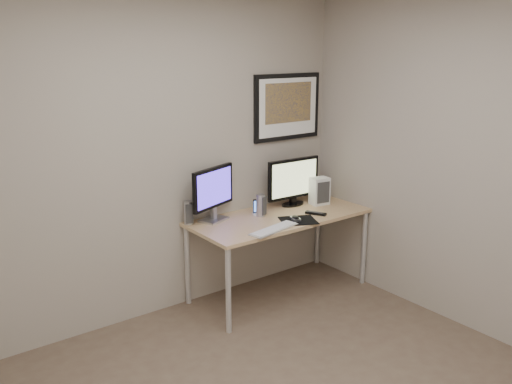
% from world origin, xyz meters
% --- Properties ---
extents(room, '(3.60, 3.60, 3.60)m').
position_xyz_m(room, '(0.00, 0.45, 1.64)').
color(room, white).
rests_on(room, ground).
extents(desk, '(1.60, 0.70, 0.73)m').
position_xyz_m(desk, '(1.00, 1.35, 0.66)').
color(desk, '#A1784E').
rests_on(desk, floor).
extents(framed_art, '(0.75, 0.04, 0.60)m').
position_xyz_m(framed_art, '(1.35, 1.68, 1.62)').
color(framed_art, black).
rests_on(framed_art, room).
extents(monitor_large, '(0.48, 0.23, 0.46)m').
position_xyz_m(monitor_large, '(0.46, 1.58, 0.98)').
color(monitor_large, '#A8A9AD').
rests_on(monitor_large, desk).
extents(monitor_tv, '(0.56, 0.14, 0.44)m').
position_xyz_m(monitor_tv, '(1.30, 1.52, 0.97)').
color(monitor_tv, black).
rests_on(monitor_tv, desk).
extents(speaker_left, '(0.10, 0.10, 0.20)m').
position_xyz_m(speaker_left, '(0.25, 1.63, 0.83)').
color(speaker_left, '#A8A9AD').
rests_on(speaker_left, desk).
extents(speaker_right, '(0.10, 0.10, 0.19)m').
position_xyz_m(speaker_right, '(0.86, 1.44, 0.83)').
color(speaker_right, '#A8A9AD').
rests_on(speaker_right, desk).
extents(phone_dock, '(0.09, 0.09, 0.14)m').
position_xyz_m(phone_dock, '(0.85, 1.49, 0.80)').
color(phone_dock, black).
rests_on(phone_dock, desk).
extents(keyboard, '(0.50, 0.22, 0.02)m').
position_xyz_m(keyboard, '(0.71, 1.08, 0.74)').
color(keyboard, silver).
rests_on(keyboard, desk).
extents(mousepad, '(0.38, 0.36, 0.00)m').
position_xyz_m(mousepad, '(1.03, 1.14, 0.73)').
color(mousepad, black).
rests_on(mousepad, desk).
extents(mouse, '(0.09, 0.12, 0.04)m').
position_xyz_m(mouse, '(1.02, 1.17, 0.75)').
color(mouse, black).
rests_on(mouse, mousepad).
extents(remote, '(0.12, 0.19, 0.02)m').
position_xyz_m(remote, '(1.27, 1.18, 0.74)').
color(remote, black).
rests_on(remote, desk).
extents(fan_unit, '(0.18, 0.15, 0.25)m').
position_xyz_m(fan_unit, '(1.52, 1.40, 0.86)').
color(fan_unit, silver).
rests_on(fan_unit, desk).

